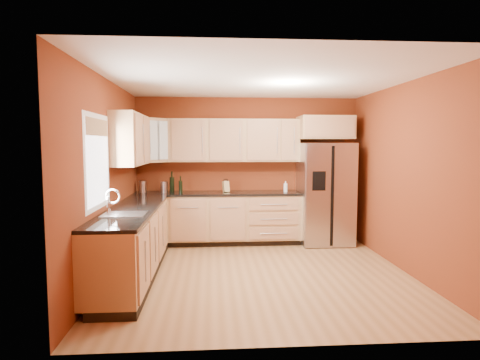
{
  "coord_description": "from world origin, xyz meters",
  "views": [
    {
      "loc": [
        -0.65,
        -5.29,
        1.75
      ],
      "look_at": [
        -0.21,
        0.9,
        1.2
      ],
      "focal_mm": 30.0,
      "sensor_mm": 36.0,
      "label": 1
    }
  ],
  "objects_px": {
    "canister_left": "(143,187)",
    "soap_dispenser": "(285,187)",
    "knife_block": "(226,187)",
    "wine_bottle_a": "(172,182)",
    "refrigerator": "(325,193)"
  },
  "relations": [
    {
      "from": "canister_left",
      "to": "soap_dispenser",
      "type": "height_order",
      "value": "canister_left"
    },
    {
      "from": "canister_left",
      "to": "knife_block",
      "type": "xyz_separation_m",
      "value": [
        1.45,
        -0.02,
        -0.01
      ]
    },
    {
      "from": "canister_left",
      "to": "knife_block",
      "type": "distance_m",
      "value": 1.45
    },
    {
      "from": "wine_bottle_a",
      "to": "canister_left",
      "type": "bearing_deg",
      "value": -178.07
    },
    {
      "from": "canister_left",
      "to": "soap_dispenser",
      "type": "relative_size",
      "value": 1.06
    },
    {
      "from": "canister_left",
      "to": "soap_dispenser",
      "type": "bearing_deg",
      "value": -2.16
    },
    {
      "from": "soap_dispenser",
      "to": "wine_bottle_a",
      "type": "bearing_deg",
      "value": 176.81
    },
    {
      "from": "wine_bottle_a",
      "to": "soap_dispenser",
      "type": "relative_size",
      "value": 1.92
    },
    {
      "from": "refrigerator",
      "to": "canister_left",
      "type": "relative_size",
      "value": 8.8
    },
    {
      "from": "knife_block",
      "to": "refrigerator",
      "type": "bearing_deg",
      "value": -23.02
    },
    {
      "from": "refrigerator",
      "to": "wine_bottle_a",
      "type": "height_order",
      "value": "refrigerator"
    },
    {
      "from": "knife_block",
      "to": "soap_dispenser",
      "type": "height_order",
      "value": "knife_block"
    },
    {
      "from": "canister_left",
      "to": "wine_bottle_a",
      "type": "bearing_deg",
      "value": 1.93
    },
    {
      "from": "wine_bottle_a",
      "to": "knife_block",
      "type": "relative_size",
      "value": 1.9
    },
    {
      "from": "refrigerator",
      "to": "canister_left",
      "type": "bearing_deg",
      "value": 178.12
    }
  ]
}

